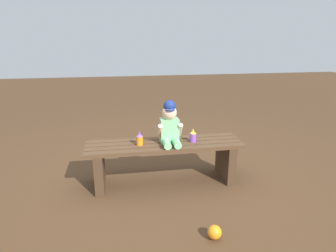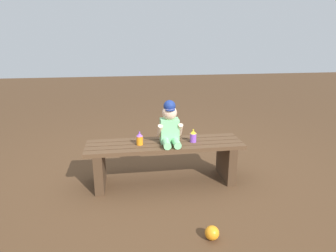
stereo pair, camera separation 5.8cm
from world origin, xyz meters
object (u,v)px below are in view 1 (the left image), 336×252
at_px(park_bench, 165,156).
at_px(sippy_cup_right, 193,136).
at_px(child_figure, 170,125).
at_px(sippy_cup_left, 140,139).
at_px(toy_ball, 214,232).

distance_m(park_bench, sippy_cup_right, 0.33).
height_order(park_bench, sippy_cup_right, sippy_cup_right).
relative_size(park_bench, child_figure, 3.62).
bearing_deg(park_bench, sippy_cup_right, -2.64).
distance_m(child_figure, sippy_cup_left, 0.31).
bearing_deg(sippy_cup_left, sippy_cup_right, 0.00).
relative_size(sippy_cup_left, sippy_cup_right, 1.00).
bearing_deg(park_bench, toy_ball, -76.72).
distance_m(sippy_cup_left, toy_ball, 1.07).
xyz_separation_m(park_bench, toy_ball, (0.21, -0.89, -0.22)).
bearing_deg(toy_ball, sippy_cup_left, 116.90).
bearing_deg(child_figure, sippy_cup_right, -1.45).
height_order(sippy_cup_left, sippy_cup_right, same).
height_order(child_figure, sippy_cup_left, child_figure).
height_order(sippy_cup_left, toy_ball, sippy_cup_left).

